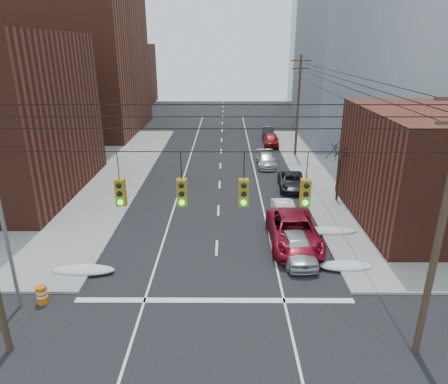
{
  "coord_description": "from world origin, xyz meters",
  "views": [
    {
      "loc": [
        0.56,
        -10.33,
        12.09
      ],
      "look_at": [
        0.45,
        14.04,
        3.0
      ],
      "focal_mm": 32.0,
      "sensor_mm": 36.0,
      "label": 1
    }
  ],
  "objects_px": {
    "parked_car_d": "(266,160)",
    "lot_car_c": "(3,193)",
    "lot_car_d": "(38,164)",
    "construction_barrel": "(42,294)",
    "parked_car_c": "(292,181)",
    "red_pickup": "(294,231)",
    "parked_car_f": "(268,132)",
    "lot_car_a": "(48,180)",
    "parked_car_a": "(297,247)",
    "parked_car_e": "(271,140)",
    "lot_car_b": "(63,170)",
    "parked_car_b": "(284,212)"
  },
  "relations": [
    {
      "from": "parked_car_a",
      "to": "red_pickup",
      "type": "bearing_deg",
      "value": 83.81
    },
    {
      "from": "parked_car_a",
      "to": "parked_car_f",
      "type": "distance_m",
      "value": 32.83
    },
    {
      "from": "red_pickup",
      "to": "construction_barrel",
      "type": "height_order",
      "value": "red_pickup"
    },
    {
      "from": "lot_car_d",
      "to": "lot_car_b",
      "type": "bearing_deg",
      "value": -130.44
    },
    {
      "from": "lot_car_a",
      "to": "construction_barrel",
      "type": "relative_size",
      "value": 4.37
    },
    {
      "from": "parked_car_b",
      "to": "lot_car_d",
      "type": "height_order",
      "value": "lot_car_d"
    },
    {
      "from": "parked_car_d",
      "to": "parked_car_f",
      "type": "height_order",
      "value": "parked_car_f"
    },
    {
      "from": "lot_car_a",
      "to": "parked_car_e",
      "type": "bearing_deg",
      "value": -49.94
    },
    {
      "from": "parked_car_c",
      "to": "lot_car_c",
      "type": "xyz_separation_m",
      "value": [
        -23.79,
        -3.4,
        0.14
      ]
    },
    {
      "from": "parked_car_e",
      "to": "lot_car_b",
      "type": "bearing_deg",
      "value": -144.52
    },
    {
      "from": "parked_car_b",
      "to": "lot_car_b",
      "type": "height_order",
      "value": "lot_car_b"
    },
    {
      "from": "parked_car_f",
      "to": "lot_car_a",
      "type": "height_order",
      "value": "lot_car_a"
    },
    {
      "from": "parked_car_a",
      "to": "parked_car_c",
      "type": "distance_m",
      "value": 12.44
    },
    {
      "from": "lot_car_d",
      "to": "construction_barrel",
      "type": "relative_size",
      "value": 4.51
    },
    {
      "from": "parked_car_f",
      "to": "lot_car_b",
      "type": "distance_m",
      "value": 27.73
    },
    {
      "from": "parked_car_f",
      "to": "lot_car_c",
      "type": "relative_size",
      "value": 0.95
    },
    {
      "from": "parked_car_b",
      "to": "parked_car_f",
      "type": "distance_m",
      "value": 27.38
    },
    {
      "from": "lot_car_b",
      "to": "lot_car_d",
      "type": "height_order",
      "value": "lot_car_b"
    },
    {
      "from": "parked_car_d",
      "to": "parked_car_c",
      "type": "bearing_deg",
      "value": -76.76
    },
    {
      "from": "parked_car_c",
      "to": "lot_car_a",
      "type": "relative_size",
      "value": 1.18
    },
    {
      "from": "parked_car_a",
      "to": "parked_car_c",
      "type": "height_order",
      "value": "parked_car_a"
    },
    {
      "from": "red_pickup",
      "to": "parked_car_d",
      "type": "xyz_separation_m",
      "value": [
        -0.08,
        17.4,
        -0.24
      ]
    },
    {
      "from": "red_pickup",
      "to": "lot_car_c",
      "type": "distance_m",
      "value": 23.4
    },
    {
      "from": "construction_barrel",
      "to": "lot_car_b",
      "type": "bearing_deg",
      "value": 108.13
    },
    {
      "from": "red_pickup",
      "to": "lot_car_b",
      "type": "height_order",
      "value": "red_pickup"
    },
    {
      "from": "lot_car_a",
      "to": "construction_barrel",
      "type": "distance_m",
      "value": 17.94
    },
    {
      "from": "construction_barrel",
      "to": "parked_car_e",
      "type": "bearing_deg",
      "value": 65.55
    },
    {
      "from": "parked_car_a",
      "to": "lot_car_a",
      "type": "xyz_separation_m",
      "value": [
        -19.95,
        12.23,
        0.07
      ]
    },
    {
      "from": "red_pickup",
      "to": "lot_car_d",
      "type": "xyz_separation_m",
      "value": [
        -22.92,
        15.12,
        -0.05
      ]
    },
    {
      "from": "parked_car_d",
      "to": "lot_car_c",
      "type": "bearing_deg",
      "value": -155.2
    },
    {
      "from": "parked_car_d",
      "to": "lot_car_c",
      "type": "distance_m",
      "value": 24.44
    },
    {
      "from": "parked_car_a",
      "to": "construction_barrel",
      "type": "height_order",
      "value": "parked_car_a"
    },
    {
      "from": "parked_car_b",
      "to": "parked_car_d",
      "type": "height_order",
      "value": "parked_car_d"
    },
    {
      "from": "parked_car_b",
      "to": "parked_car_e",
      "type": "distance_m",
      "value": 22.58
    },
    {
      "from": "parked_car_f",
      "to": "lot_car_a",
      "type": "relative_size",
      "value": 1.06
    },
    {
      "from": "parked_car_c",
      "to": "parked_car_d",
      "type": "distance_m",
      "value": 7.01
    },
    {
      "from": "parked_car_b",
      "to": "lot_car_b",
      "type": "distance_m",
      "value": 21.72
    },
    {
      "from": "parked_car_f",
      "to": "construction_barrel",
      "type": "xyz_separation_m",
      "value": [
        -14.81,
        -37.23,
        -0.23
      ]
    },
    {
      "from": "lot_car_c",
      "to": "construction_barrel",
      "type": "xyz_separation_m",
      "value": [
        8.89,
        -13.36,
        -0.33
      ]
    },
    {
      "from": "parked_car_e",
      "to": "parked_car_c",
      "type": "bearing_deg",
      "value": -85.99
    },
    {
      "from": "red_pickup",
      "to": "parked_car_d",
      "type": "height_order",
      "value": "red_pickup"
    },
    {
      "from": "parked_car_c",
      "to": "parked_car_d",
      "type": "bearing_deg",
      "value": 106.76
    },
    {
      "from": "parked_car_b",
      "to": "lot_car_d",
      "type": "xyz_separation_m",
      "value": [
        -22.83,
        11.42,
        0.2
      ]
    },
    {
      "from": "lot_car_a",
      "to": "parked_car_a",
      "type": "bearing_deg",
      "value": -117.83
    },
    {
      "from": "lot_car_d",
      "to": "construction_barrel",
      "type": "distance_m",
      "value": 23.34
    },
    {
      "from": "red_pickup",
      "to": "lot_car_a",
      "type": "xyz_separation_m",
      "value": [
        -20.04,
        10.47,
        -0.09
      ]
    },
    {
      "from": "lot_car_a",
      "to": "lot_car_b",
      "type": "bearing_deg",
      "value": -4.05
    },
    {
      "from": "parked_car_a",
      "to": "parked_car_d",
      "type": "distance_m",
      "value": 19.16
    },
    {
      "from": "lot_car_a",
      "to": "lot_car_c",
      "type": "bearing_deg",
      "value": 149.53
    },
    {
      "from": "parked_car_e",
      "to": "lot_car_c",
      "type": "height_order",
      "value": "parked_car_e"
    }
  ]
}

